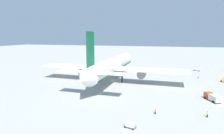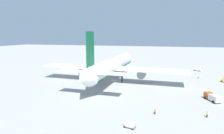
% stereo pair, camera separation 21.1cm
% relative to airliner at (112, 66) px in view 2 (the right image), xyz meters
% --- Properties ---
extents(ground_plane, '(600.00, 600.00, 0.00)m').
position_rel_airliner_xyz_m(ground_plane, '(1.18, -0.08, -7.50)').
color(ground_plane, '#9E9E99').
extents(airliner, '(70.06, 70.51, 23.39)m').
position_rel_airliner_xyz_m(airliner, '(0.00, 0.00, 0.00)').
color(airliner, white).
rests_on(airliner, ground).
extents(service_truck_2, '(6.93, 4.95, 2.40)m').
position_rel_airliner_xyz_m(service_truck_2, '(-18.47, -41.00, -6.13)').
color(service_truck_2, '#BF4C14').
rests_on(service_truck_2, ground).
extents(service_van, '(3.90, 4.80, 1.97)m').
position_rel_airliner_xyz_m(service_van, '(40.70, -44.09, -6.47)').
color(service_van, white).
rests_on(service_van, ground).
extents(baggage_cart_0, '(2.15, 3.45, 1.48)m').
position_rel_airliner_xyz_m(baggage_cart_0, '(-45.15, -17.64, -6.69)').
color(baggage_cart_0, '#595B60').
rests_on(baggage_cart_0, ground).
extents(baggage_cart_1, '(1.53, 2.98, 1.21)m').
position_rel_airliner_xyz_m(baggage_cart_1, '(44.51, 22.44, -6.83)').
color(baggage_cart_1, '#26598C').
rests_on(baggage_cart_1, ground).
extents(ground_worker_0, '(0.53, 0.53, 1.79)m').
position_rel_airliner_xyz_m(ground_worker_0, '(-33.44, -36.76, -6.59)').
color(ground_worker_0, black).
rests_on(ground_worker_0, ground).
extents(ground_worker_1, '(0.52, 0.52, 1.77)m').
position_rel_airliner_xyz_m(ground_worker_1, '(34.67, -30.61, -6.60)').
color(ground_worker_1, '#3F3F47').
rests_on(ground_worker_1, ground).
extents(ground_worker_2, '(0.46, 0.46, 1.65)m').
position_rel_airliner_xyz_m(ground_worker_2, '(18.15, -41.54, -6.66)').
color(ground_worker_2, black).
rests_on(ground_worker_2, ground).
extents(ground_worker_3, '(0.55, 0.55, 1.69)m').
position_rel_airliner_xyz_m(ground_worker_3, '(-35.14, -22.98, -6.64)').
color(ground_worker_3, black).
rests_on(ground_worker_3, ground).
extents(traffic_cone_0, '(0.36, 0.36, 0.55)m').
position_rel_airliner_xyz_m(traffic_cone_0, '(32.21, -26.91, -7.23)').
color(traffic_cone_0, orange).
rests_on(traffic_cone_0, ground).
extents(traffic_cone_1, '(0.36, 0.36, 0.55)m').
position_rel_airliner_xyz_m(traffic_cone_1, '(28.09, 35.75, -7.23)').
color(traffic_cone_1, orange).
rests_on(traffic_cone_1, ground).
extents(traffic_cone_2, '(0.36, 0.36, 0.55)m').
position_rel_airliner_xyz_m(traffic_cone_2, '(34.50, -25.07, -7.23)').
color(traffic_cone_2, orange).
rests_on(traffic_cone_2, ground).
extents(traffic_cone_3, '(0.36, 0.36, 0.55)m').
position_rel_airliner_xyz_m(traffic_cone_3, '(27.93, -37.85, -7.23)').
color(traffic_cone_3, orange).
rests_on(traffic_cone_3, ground).
extents(traffic_cone_4, '(0.36, 0.36, 0.55)m').
position_rel_airliner_xyz_m(traffic_cone_4, '(33.26, 35.11, -7.23)').
color(traffic_cone_4, orange).
rests_on(traffic_cone_4, ground).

